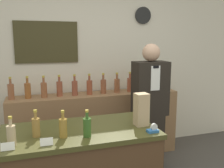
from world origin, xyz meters
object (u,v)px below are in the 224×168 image
(paper_bag, at_px, (141,110))
(shopkeeper, at_px, (150,110))
(tape_dispenser, at_px, (153,129))
(potted_plant, at_px, (156,78))

(paper_bag, bearing_deg, shopkeeper, 58.47)
(shopkeeper, height_order, paper_bag, shopkeeper)
(paper_bag, relative_size, tape_dispenser, 3.18)
(potted_plant, distance_m, tape_dispenser, 1.77)
(potted_plant, height_order, tape_dispenser, potted_plant)
(shopkeeper, bearing_deg, potted_plant, 57.23)
(potted_plant, height_order, paper_bag, potted_plant)
(paper_bag, bearing_deg, potted_plant, 57.91)
(potted_plant, xyz_separation_m, paper_bag, (-0.86, -1.37, -0.04))
(paper_bag, bearing_deg, tape_dispenser, -82.44)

